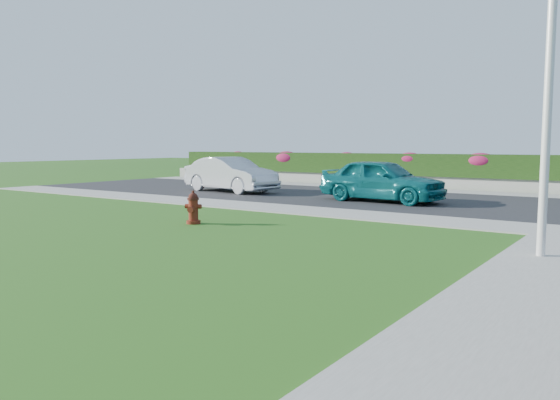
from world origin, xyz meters
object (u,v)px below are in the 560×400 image
Objects in this scene: sedan_teal at (382,180)px; sedan_silver at (231,174)px; fire_hydrant at (193,208)px; utility_pole at (549,86)px.

sedan_silver is (-7.39, 0.07, -0.02)m from sedan_teal.
sedan_teal reaches higher than fire_hydrant.
sedan_silver is at bearing 151.53° from utility_pole.
utility_pole is at bearing -134.60° from sedan_teal.
fire_hydrant is 9.03m from utility_pole.
utility_pole reaches higher than sedan_silver.
sedan_silver is 16.20m from utility_pole.
utility_pole is (8.57, 0.49, 2.79)m from fire_hydrant.
sedan_teal is at bearing 131.50° from utility_pole.
sedan_teal is at bearing 54.63° from fire_hydrant.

